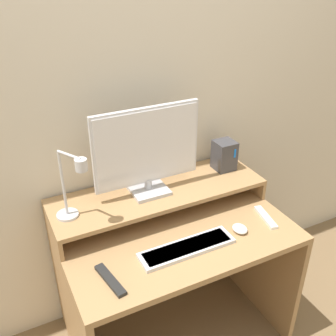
% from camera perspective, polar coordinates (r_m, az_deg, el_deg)
% --- Properties ---
extents(wall_back, '(6.00, 0.05, 2.50)m').
position_cam_1_polar(wall_back, '(1.94, -4.19, 10.51)').
color(wall_back, beige).
rests_on(wall_back, ground_plane).
extents(desk, '(1.08, 0.70, 0.71)m').
position_cam_1_polar(desk, '(2.02, 0.97, -13.49)').
color(desk, '#A87F51').
rests_on(desk, ground_plane).
extents(monitor_shelf, '(1.08, 0.34, 0.11)m').
position_cam_1_polar(monitor_shelf, '(1.96, -1.38, -3.64)').
color(monitor_shelf, '#A87F51').
rests_on(monitor_shelf, desk).
extents(monitor, '(0.53, 0.18, 0.43)m').
position_cam_1_polar(monitor, '(1.84, -3.04, 2.56)').
color(monitor, '#BCBCC1').
rests_on(monitor, monitor_shelf).
extents(desk_lamp, '(0.14, 0.18, 0.33)m').
position_cam_1_polar(desk_lamp, '(1.70, -13.73, -2.74)').
color(desk_lamp, silver).
rests_on(desk_lamp, monitor_shelf).
extents(router_dock, '(0.11, 0.11, 0.16)m').
position_cam_1_polar(router_dock, '(2.13, 8.16, 1.85)').
color(router_dock, '#3D3D42').
rests_on(router_dock, monitor_shelf).
extents(keyboard, '(0.44, 0.12, 0.02)m').
position_cam_1_polar(keyboard, '(1.76, 2.79, -11.49)').
color(keyboard, silver).
rests_on(keyboard, desk).
extents(mouse, '(0.07, 0.08, 0.03)m').
position_cam_1_polar(mouse, '(1.89, 10.38, -8.65)').
color(mouse, white).
rests_on(mouse, desk).
extents(remote_control, '(0.07, 0.20, 0.02)m').
position_cam_1_polar(remote_control, '(1.64, -8.39, -15.77)').
color(remote_control, black).
rests_on(remote_control, desk).
extents(remote_secondary, '(0.07, 0.19, 0.02)m').
position_cam_1_polar(remote_secondary, '(2.00, 13.99, -6.96)').
color(remote_secondary, white).
rests_on(remote_secondary, desk).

